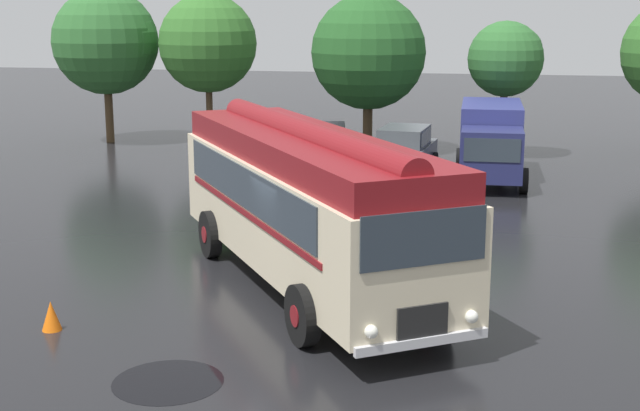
# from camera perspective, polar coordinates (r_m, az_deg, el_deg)

# --- Properties ---
(ground_plane) EXTENTS (120.00, 120.00, 0.00)m
(ground_plane) POSITION_cam_1_polar(r_m,az_deg,el_deg) (17.97, -0.66, -6.10)
(ground_plane) COLOR black
(vintage_bus) EXTENTS (7.52, 9.80, 3.49)m
(vintage_bus) POSITION_cam_1_polar(r_m,az_deg,el_deg) (18.40, -0.84, 0.47)
(vintage_bus) COLOR beige
(vintage_bus) RESTS_ON ground
(car_near_left) EXTENTS (2.40, 4.40, 1.66)m
(car_near_left) POSITION_cam_1_polar(r_m,az_deg,el_deg) (31.33, 0.17, 3.68)
(car_near_left) COLOR black
(car_near_left) RESTS_ON ground
(car_mid_left) EXTENTS (2.29, 4.36, 1.66)m
(car_mid_left) POSITION_cam_1_polar(r_m,az_deg,el_deg) (30.94, 5.36, 3.50)
(car_mid_left) COLOR #4C5156
(car_mid_left) RESTS_ON ground
(box_van) EXTENTS (2.36, 5.78, 2.50)m
(box_van) POSITION_cam_1_polar(r_m,az_deg,el_deg) (30.54, 10.88, 4.19)
(box_van) COLOR navy
(box_van) RESTS_ON ground
(tree_far_left) EXTENTS (4.48, 4.42, 6.47)m
(tree_far_left) POSITION_cam_1_polar(r_m,az_deg,el_deg) (38.91, -13.33, 10.15)
(tree_far_left) COLOR #4C3823
(tree_far_left) RESTS_ON ground
(tree_left_of_centre) EXTENTS (4.01, 4.01, 6.23)m
(tree_left_of_centre) POSITION_cam_1_polar(r_m,az_deg,el_deg) (37.22, -7.22, 10.15)
(tree_left_of_centre) COLOR #4C3823
(tree_left_of_centre) RESTS_ON ground
(tree_centre) EXTENTS (4.47, 4.47, 6.21)m
(tree_centre) POSITION_cam_1_polar(r_m,az_deg,el_deg) (35.21, 3.18, 9.83)
(tree_centre) COLOR #4C3823
(tree_centre) RESTS_ON ground
(tree_right_of_centre) EXTENTS (2.85, 2.85, 5.20)m
(tree_right_of_centre) POSITION_cam_1_polar(r_m,az_deg,el_deg) (34.84, 11.94, 9.23)
(tree_right_of_centre) COLOR #4C3823
(tree_right_of_centre) RESTS_ON ground
(traffic_cone) EXTENTS (0.36, 0.36, 0.55)m
(traffic_cone) POSITION_cam_1_polar(r_m,az_deg,el_deg) (17.05, -16.82, -6.77)
(traffic_cone) COLOR orange
(traffic_cone) RESTS_ON ground
(puddle_patch) EXTENTS (1.76, 1.76, 0.01)m
(puddle_patch) POSITION_cam_1_polar(r_m,az_deg,el_deg) (14.51, -9.70, -11.05)
(puddle_patch) COLOR black
(puddle_patch) RESTS_ON ground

